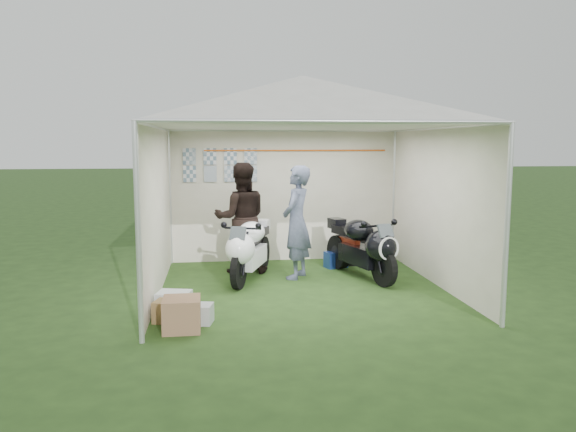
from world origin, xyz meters
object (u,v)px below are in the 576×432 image
object	(u,v)px
crate_2	(199,314)
crate_3	(171,311)
motorcycle_black	(364,246)
equipment_box	(360,248)
paddock_stand	(336,260)
person_blue_jacket	(297,222)
crate_1	(182,314)
canopy_tent	(302,107)
motorcycle_white	(249,247)
crate_0	(174,302)
person_dark_jacket	(241,218)

from	to	relation	value
crate_2	crate_3	bearing A→B (deg)	164.52
motorcycle_black	equipment_box	size ratio (longest dim) A/B	3.32
paddock_stand	crate_3	xyz separation A→B (m)	(-2.53, -2.60, -0.01)
motorcycle_black	paddock_stand	bearing A→B (deg)	90.00
person_blue_jacket	crate_1	size ratio (longest dim) A/B	4.23
canopy_tent	crate_1	bearing A→B (deg)	-133.70
motorcycle_white	motorcycle_black	xyz separation A→B (m)	(1.75, -0.12, 0.01)
motorcycle_white	crate_1	world-z (taller)	motorcycle_white
canopy_tent	crate_1	size ratio (longest dim) A/B	13.73
equipment_box	crate_0	world-z (taller)	equipment_box
crate_2	motorcycle_white	bearing A→B (deg)	70.61
person_blue_jacket	crate_2	xyz separation A→B (m)	(-1.44, -2.05, -0.76)
crate_1	crate_2	world-z (taller)	crate_1
paddock_stand	person_blue_jacket	distance (m)	1.24
canopy_tent	motorcycle_black	world-z (taller)	canopy_tent
motorcycle_black	crate_3	size ratio (longest dim) A/B	4.84
equipment_box	crate_1	world-z (taller)	equipment_box
motorcycle_black	crate_0	xyz separation A→B (m)	(-2.77, -1.43, -0.38)
person_dark_jacket	person_blue_jacket	distance (m)	0.96
paddock_stand	crate_0	bearing A→B (deg)	-138.29
motorcycle_white	person_dark_jacket	xyz separation A→B (m)	(-0.09, 0.54, 0.38)
crate_2	canopy_tent	bearing A→B (deg)	45.57
crate_1	crate_0	bearing A→B (deg)	101.21
person_dark_jacket	crate_1	bearing A→B (deg)	71.83
person_dark_jacket	equipment_box	bearing A→B (deg)	-170.97
paddock_stand	crate_2	bearing A→B (deg)	-129.28
person_dark_jacket	crate_1	world-z (taller)	person_dark_jacket
canopy_tent	crate_2	bearing A→B (deg)	-134.43
paddock_stand	crate_0	world-z (taller)	paddock_stand
paddock_stand	motorcycle_black	bearing A→B (deg)	-72.58
motorcycle_white	crate_1	distance (m)	2.41
person_blue_jacket	crate_0	size ratio (longest dim) A/B	4.39
motorcycle_black	person_blue_jacket	size ratio (longest dim) A/B	1.05
motorcycle_black	crate_1	distance (m)	3.39
canopy_tent	crate_1	xyz separation A→B (m)	(-1.61, -1.68, -2.39)
person_dark_jacket	person_blue_jacket	world-z (taller)	person_dark_jacket
paddock_stand	equipment_box	distance (m)	0.56
equipment_box	person_dark_jacket	bearing A→B (deg)	-168.80
canopy_tent	person_blue_jacket	size ratio (longest dim) A/B	3.25
motorcycle_black	paddock_stand	world-z (taller)	motorcycle_black
motorcycle_white	crate_2	distance (m)	2.15
crate_1	person_dark_jacket	bearing A→B (deg)	74.00
paddock_stand	crate_0	distance (m)	3.37
equipment_box	crate_3	world-z (taller)	equipment_box
person_blue_jacket	equipment_box	distance (m)	1.64
canopy_tent	person_blue_jacket	world-z (taller)	canopy_tent
person_dark_jacket	motorcycle_white	bearing A→B (deg)	97.41
motorcycle_black	crate_2	size ratio (longest dim) A/B	6.00
motorcycle_white	equipment_box	size ratio (longest dim) A/B	3.23
equipment_box	crate_1	xyz separation A→B (m)	(-2.86, -3.17, -0.09)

